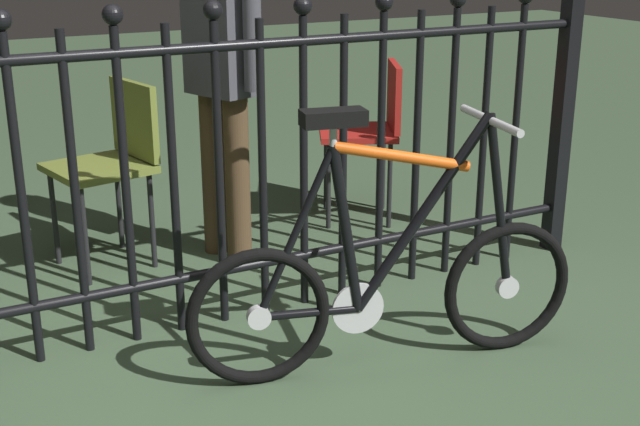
{
  "coord_description": "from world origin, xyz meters",
  "views": [
    {
      "loc": [
        -1.02,
        -2.09,
        1.43
      ],
      "look_at": [
        0.2,
        0.2,
        0.55
      ],
      "focal_mm": 47.38,
      "sensor_mm": 36.0,
      "label": 1
    }
  ],
  "objects": [
    {
      "name": "person_visitor",
      "position": [
        0.31,
        1.31,
        0.87
      ],
      "size": [
        0.27,
        0.45,
        1.49
      ],
      "color": "#4C3823",
      "rests_on": "ground"
    },
    {
      "name": "chair_olive",
      "position": [
        -0.15,
        1.46,
        0.5
      ],
      "size": [
        0.46,
        0.46,
        0.8
      ],
      "color": "black",
      "rests_on": "ground"
    },
    {
      "name": "ground_plane",
      "position": [
        0.0,
        0.0,
        0.0
      ],
      "size": [
        20.0,
        20.0,
        0.0
      ],
      "primitive_type": "plane",
      "color": "#3E543A"
    },
    {
      "name": "chair_red",
      "position": [
        1.15,
        1.45,
        0.5
      ],
      "size": [
        0.51,
        0.51,
        0.8
      ],
      "color": "black",
      "rests_on": "ground"
    },
    {
      "name": "iron_fence",
      "position": [
        -0.07,
        0.68,
        0.63
      ],
      "size": [
        3.43,
        0.07,
        1.24
      ],
      "color": "black",
      "rests_on": "ground"
    },
    {
      "name": "bicycle",
      "position": [
        0.4,
        0.09,
        0.31
      ],
      "size": [
        1.34,
        0.43,
        0.9
      ],
      "color": "black",
      "rests_on": "ground"
    }
  ]
}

